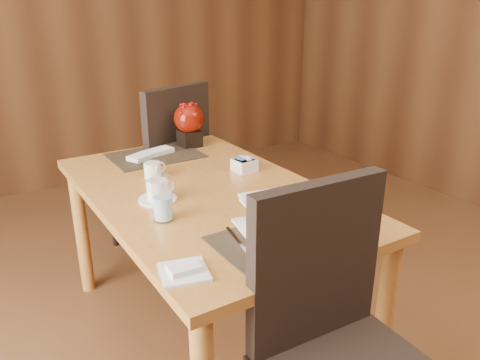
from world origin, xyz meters
TOP-DOWN VIEW (x-y plane):
  - back_wall at (0.00, 3.00)m, footprint 5.00×0.02m
  - dining_table at (0.00, 0.60)m, footprint 0.90×1.50m
  - placemat_near at (0.00, 0.05)m, footprint 0.45×0.33m
  - placemat_far at (0.00, 1.15)m, footprint 0.45×0.33m
  - soup_setting at (0.04, 0.09)m, footprint 0.35×0.35m
  - coffee_cup at (-0.22, 0.60)m, footprint 0.15×0.15m
  - water_glass at (-0.27, 0.42)m, footprint 0.09×0.09m
  - creamer_jug at (-0.13, 0.86)m, footprint 0.11×0.11m
  - sugar_caddy at (0.27, 0.71)m, footprint 0.10×0.10m
  - berry_decor at (0.23, 1.21)m, footprint 0.16×0.16m
  - napkins_far at (-0.02, 1.15)m, footprint 0.27×0.17m
  - bread_plate at (-0.37, 0.05)m, footprint 0.17×0.17m
  - near_chair at (-0.03, -0.26)m, footprint 0.50×0.50m
  - far_chair at (0.19, 1.48)m, footprint 0.62×0.62m

SIDE VIEW (x-z plane):
  - near_chair at x=-0.03m, z-range 0.07..1.10m
  - far_chair at x=0.19m, z-range 0.07..1.13m
  - dining_table at x=0.00m, z-range 0.28..1.03m
  - placemat_near at x=0.00m, z-range 0.75..0.76m
  - placemat_far at x=0.00m, z-range 0.75..0.76m
  - bread_plate at x=-0.37m, z-range 0.75..0.76m
  - napkins_far at x=-0.02m, z-range 0.76..0.78m
  - sugar_caddy at x=0.27m, z-range 0.75..0.81m
  - creamer_jug at x=-0.13m, z-range 0.75..0.82m
  - coffee_cup at x=-0.22m, z-range 0.74..0.83m
  - soup_setting at x=0.04m, z-range 0.75..0.87m
  - water_glass at x=-0.27m, z-range 0.75..0.92m
  - berry_decor at x=0.23m, z-range 0.77..1.01m
  - back_wall at x=0.00m, z-range 0.00..2.80m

